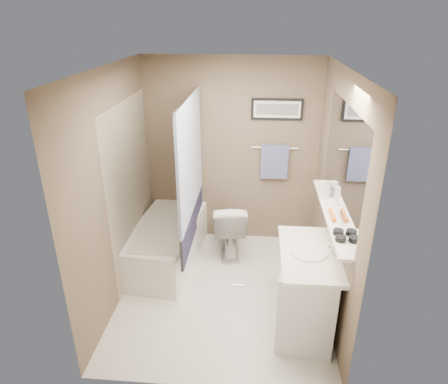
# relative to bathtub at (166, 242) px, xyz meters

# --- Properties ---
(ground) EXTENTS (2.50, 2.50, 0.00)m
(ground) POSITION_rel_bathtub_xyz_m (0.75, -0.58, -0.25)
(ground) COLOR silver
(ground) RESTS_ON ground
(ceiling) EXTENTS (2.20, 2.50, 0.04)m
(ceiling) POSITION_rel_bathtub_xyz_m (0.75, -0.58, 2.13)
(ceiling) COLOR white
(ceiling) RESTS_ON wall_back
(wall_back) EXTENTS (2.20, 0.04, 2.40)m
(wall_back) POSITION_rel_bathtub_xyz_m (0.75, 0.65, 0.95)
(wall_back) COLOR brown
(wall_back) RESTS_ON ground
(wall_front) EXTENTS (2.20, 0.04, 2.40)m
(wall_front) POSITION_rel_bathtub_xyz_m (0.75, -1.81, 0.95)
(wall_front) COLOR brown
(wall_front) RESTS_ON ground
(wall_left) EXTENTS (0.04, 2.50, 2.40)m
(wall_left) POSITION_rel_bathtub_xyz_m (-0.33, -0.58, 0.95)
(wall_left) COLOR brown
(wall_left) RESTS_ON ground
(wall_right) EXTENTS (0.04, 2.50, 2.40)m
(wall_right) POSITION_rel_bathtub_xyz_m (1.83, -0.58, 0.95)
(wall_right) COLOR brown
(wall_right) RESTS_ON ground
(tile_surround) EXTENTS (0.02, 1.55, 2.00)m
(tile_surround) POSITION_rel_bathtub_xyz_m (-0.34, -0.08, 0.75)
(tile_surround) COLOR tan
(tile_surround) RESTS_ON wall_left
(curtain_rod) EXTENTS (0.02, 1.55, 0.02)m
(curtain_rod) POSITION_rel_bathtub_xyz_m (0.35, -0.08, 1.80)
(curtain_rod) COLOR silver
(curtain_rod) RESTS_ON wall_left
(curtain_upper) EXTENTS (0.03, 1.45, 1.28)m
(curtain_upper) POSITION_rel_bathtub_xyz_m (0.35, -0.08, 1.15)
(curtain_upper) COLOR white
(curtain_upper) RESTS_ON curtain_rod
(curtain_lower) EXTENTS (0.03, 1.45, 0.36)m
(curtain_lower) POSITION_rel_bathtub_xyz_m (0.35, -0.08, 0.33)
(curtain_lower) COLOR #272342
(curtain_lower) RESTS_ON curtain_rod
(mirror) EXTENTS (0.02, 1.60, 1.00)m
(mirror) POSITION_rel_bathtub_xyz_m (1.84, -0.73, 1.37)
(mirror) COLOR silver
(mirror) RESTS_ON wall_right
(shelf) EXTENTS (0.12, 1.60, 0.03)m
(shelf) POSITION_rel_bathtub_xyz_m (1.79, -0.73, 0.85)
(shelf) COLOR silver
(shelf) RESTS_ON wall_right
(towel_bar) EXTENTS (0.60, 0.02, 0.02)m
(towel_bar) POSITION_rel_bathtub_xyz_m (1.30, 0.63, 1.05)
(towel_bar) COLOR silver
(towel_bar) RESTS_ON wall_back
(towel) EXTENTS (0.34, 0.05, 0.44)m
(towel) POSITION_rel_bathtub_xyz_m (1.30, 0.61, 0.87)
(towel) COLOR #7F87BA
(towel) RESTS_ON towel_bar
(art_frame) EXTENTS (0.62, 0.02, 0.26)m
(art_frame) POSITION_rel_bathtub_xyz_m (1.30, 0.65, 1.53)
(art_frame) COLOR black
(art_frame) RESTS_ON wall_back
(art_mat) EXTENTS (0.56, 0.00, 0.20)m
(art_mat) POSITION_rel_bathtub_xyz_m (1.30, 0.64, 1.53)
(art_mat) COLOR white
(art_mat) RESTS_ON art_frame
(art_image) EXTENTS (0.50, 0.00, 0.13)m
(art_image) POSITION_rel_bathtub_xyz_m (1.30, 0.63, 1.53)
(art_image) COLOR #595959
(art_image) RESTS_ON art_mat
(door) EXTENTS (0.80, 0.02, 2.00)m
(door) POSITION_rel_bathtub_xyz_m (1.30, -1.82, 0.75)
(door) COLOR silver
(door) RESTS_ON wall_front
(door_handle) EXTENTS (0.10, 0.02, 0.02)m
(door_handle) POSITION_rel_bathtub_xyz_m (0.97, -1.77, 0.75)
(door_handle) COLOR silver
(door_handle) RESTS_ON door
(bathtub) EXTENTS (0.85, 1.56, 0.50)m
(bathtub) POSITION_rel_bathtub_xyz_m (0.00, 0.00, 0.00)
(bathtub) COLOR white
(bathtub) RESTS_ON ground
(tub_rim) EXTENTS (0.56, 1.36, 0.02)m
(tub_rim) POSITION_rel_bathtub_xyz_m (-0.00, 0.00, 0.25)
(tub_rim) COLOR silver
(tub_rim) RESTS_ON bathtub
(toilet) EXTENTS (0.49, 0.75, 0.72)m
(toilet) POSITION_rel_bathtub_xyz_m (0.76, 0.24, 0.11)
(toilet) COLOR silver
(toilet) RESTS_ON ground
(vanity) EXTENTS (0.62, 0.96, 0.80)m
(vanity) POSITION_rel_bathtub_xyz_m (1.60, -1.02, 0.15)
(vanity) COLOR silver
(vanity) RESTS_ON ground
(countertop) EXTENTS (0.54, 0.96, 0.04)m
(countertop) POSITION_rel_bathtub_xyz_m (1.59, -1.02, 0.57)
(countertop) COLOR silver
(countertop) RESTS_ON vanity
(sink_basin) EXTENTS (0.34, 0.34, 0.01)m
(sink_basin) POSITION_rel_bathtub_xyz_m (1.58, -1.02, 0.60)
(sink_basin) COLOR silver
(sink_basin) RESTS_ON countertop
(faucet_spout) EXTENTS (0.02, 0.02, 0.10)m
(faucet_spout) POSITION_rel_bathtub_xyz_m (1.78, -1.02, 0.64)
(faucet_spout) COLOR white
(faucet_spout) RESTS_ON countertop
(faucet_knob) EXTENTS (0.05, 0.05, 0.05)m
(faucet_knob) POSITION_rel_bathtub_xyz_m (1.78, -0.92, 0.62)
(faucet_knob) COLOR white
(faucet_knob) RESTS_ON countertop
(candle_bowl_near) EXTENTS (0.09, 0.09, 0.04)m
(candle_bowl_near) POSITION_rel_bathtub_xyz_m (1.79, -1.25, 0.89)
(candle_bowl_near) COLOR black
(candle_bowl_near) RESTS_ON shelf
(candle_bowl_far) EXTENTS (0.09, 0.09, 0.04)m
(candle_bowl_far) POSITION_rel_bathtub_xyz_m (1.79, -1.14, 0.89)
(candle_bowl_far) COLOR black
(candle_bowl_far) RESTS_ON shelf
(hair_brush_front) EXTENTS (0.04, 0.22, 0.04)m
(hair_brush_front) POSITION_rel_bathtub_xyz_m (1.79, -0.83, 0.89)
(hair_brush_front) COLOR orange
(hair_brush_front) RESTS_ON shelf
(pink_comb) EXTENTS (0.03, 0.16, 0.01)m
(pink_comb) POSITION_rel_bathtub_xyz_m (1.79, -0.51, 0.87)
(pink_comb) COLOR pink
(pink_comb) RESTS_ON shelf
(glass_jar) EXTENTS (0.08, 0.08, 0.10)m
(glass_jar) POSITION_rel_bathtub_xyz_m (1.79, -0.22, 0.92)
(glass_jar) COLOR white
(glass_jar) RESTS_ON shelf
(soap_bottle) EXTENTS (0.08, 0.08, 0.16)m
(soap_bottle) POSITION_rel_bathtub_xyz_m (1.79, -0.37, 0.94)
(soap_bottle) COLOR #999999
(soap_bottle) RESTS_ON shelf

